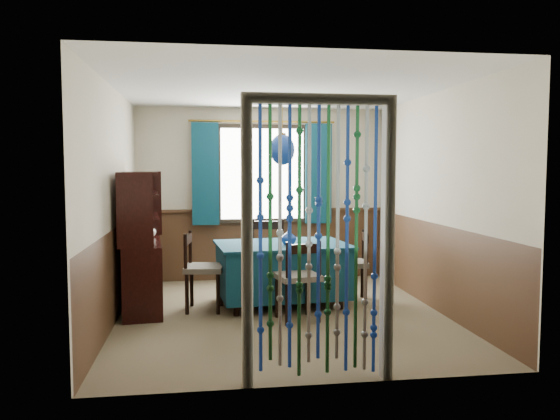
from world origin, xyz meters
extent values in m
plane|color=brown|center=(0.00, 0.00, 0.00)|extent=(4.00, 4.00, 0.00)
plane|color=silver|center=(0.00, 0.00, 2.50)|extent=(4.00, 4.00, 0.00)
plane|color=#BCB29A|center=(0.00, 2.00, 1.25)|extent=(3.60, 0.00, 3.60)
plane|color=#BCB29A|center=(0.00, -2.00, 1.25)|extent=(3.60, 0.00, 3.60)
plane|color=#BCB29A|center=(-1.80, 0.00, 1.25)|extent=(0.00, 4.00, 4.00)
plane|color=#BCB29A|center=(1.80, 0.00, 1.25)|extent=(0.00, 4.00, 4.00)
plane|color=#422A19|center=(0.00, 1.99, 0.50)|extent=(3.60, 0.00, 3.60)
plane|color=#422A19|center=(0.00, -1.99, 0.50)|extent=(3.60, 0.00, 3.60)
plane|color=#422A19|center=(-1.79, 0.00, 0.50)|extent=(0.00, 4.00, 4.00)
plane|color=#422A19|center=(1.79, 0.00, 0.50)|extent=(0.00, 4.00, 4.00)
cube|color=black|center=(0.00, 1.95, 1.55)|extent=(1.32, 0.12, 1.42)
cube|color=#0E3649|center=(0.07, 0.45, 0.41)|extent=(1.56, 1.13, 0.59)
cube|color=#0E3649|center=(0.07, 0.45, 0.72)|extent=(1.62, 1.19, 0.03)
cylinder|color=black|center=(-0.50, 0.03, 0.07)|extent=(0.07, 0.07, 0.14)
cylinder|color=black|center=(0.71, 0.13, 0.07)|extent=(0.07, 0.07, 0.14)
cylinder|color=black|center=(-0.57, 0.77, 0.07)|extent=(0.07, 0.07, 0.14)
cylinder|color=black|center=(0.64, 0.87, 0.07)|extent=(0.07, 0.07, 0.14)
cylinder|color=black|center=(0.00, -0.44, 0.22)|extent=(0.04, 0.04, 0.44)
cylinder|color=black|center=(0.34, -0.37, 0.22)|extent=(0.04, 0.04, 0.44)
cylinder|color=black|center=(-0.07, -0.11, 0.22)|extent=(0.04, 0.04, 0.44)
cylinder|color=black|center=(0.28, -0.05, 0.22)|extent=(0.04, 0.04, 0.44)
cube|color=#5B5549|center=(0.14, -0.24, 0.47)|extent=(0.50, 0.49, 0.06)
cube|color=black|center=(0.17, -0.42, 0.80)|extent=(0.37, 0.11, 0.10)
cylinder|color=black|center=(0.00, -0.45, 0.66)|extent=(0.04, 0.04, 0.43)
cylinder|color=black|center=(0.35, -0.38, 0.66)|extent=(0.04, 0.04, 0.43)
cylinder|color=black|center=(0.19, 1.22, 0.24)|extent=(0.05, 0.05, 0.49)
cylinder|color=black|center=(-0.20, 1.28, 0.24)|extent=(0.05, 0.05, 0.49)
cylinder|color=black|center=(0.13, 0.85, 0.24)|extent=(0.05, 0.05, 0.49)
cylinder|color=black|center=(-0.26, 0.91, 0.24)|extent=(0.05, 0.05, 0.49)
cube|color=#5B5549|center=(-0.04, 1.07, 0.52)|extent=(0.54, 0.52, 0.06)
cube|color=black|center=(-0.01, 1.26, 0.87)|extent=(0.42, 0.10, 0.11)
cylinder|color=black|center=(0.19, 1.23, 0.72)|extent=(0.04, 0.04, 0.47)
cylinder|color=black|center=(-0.20, 1.29, 0.72)|extent=(0.04, 0.04, 0.47)
cylinder|color=black|center=(-1.00, 0.52, 0.23)|extent=(0.04, 0.04, 0.46)
cylinder|color=black|center=(-1.05, 0.15, 0.23)|extent=(0.04, 0.04, 0.46)
cylinder|color=black|center=(-0.66, 0.48, 0.23)|extent=(0.04, 0.04, 0.46)
cylinder|color=black|center=(-0.70, 0.11, 0.23)|extent=(0.04, 0.04, 0.46)
cube|color=#5B5549|center=(-0.85, 0.31, 0.49)|extent=(0.48, 0.50, 0.06)
cube|color=black|center=(-1.03, 0.34, 0.82)|extent=(0.09, 0.39, 0.10)
cylinder|color=black|center=(-1.01, 0.52, 0.68)|extent=(0.04, 0.04, 0.45)
cylinder|color=black|center=(-1.06, 0.16, 0.68)|extent=(0.04, 0.04, 0.45)
cylinder|color=black|center=(1.06, 0.31, 0.22)|extent=(0.04, 0.04, 0.44)
cylinder|color=black|center=(1.12, 0.65, 0.22)|extent=(0.04, 0.04, 0.44)
cylinder|color=black|center=(0.74, 0.37, 0.22)|extent=(0.04, 0.04, 0.44)
cylinder|color=black|center=(0.80, 0.71, 0.22)|extent=(0.04, 0.04, 0.44)
cube|color=#5B5549|center=(0.93, 0.51, 0.47)|extent=(0.48, 0.49, 0.06)
cube|color=black|center=(1.10, 0.48, 0.79)|extent=(0.10, 0.37, 0.10)
cylinder|color=black|center=(1.07, 0.31, 0.65)|extent=(0.04, 0.04, 0.43)
cylinder|color=black|center=(1.13, 0.65, 0.65)|extent=(0.04, 0.04, 0.43)
cube|color=black|center=(-1.56, 0.44, 0.40)|extent=(0.54, 1.25, 0.80)
cube|color=black|center=(-1.56, -0.14, 1.19)|extent=(0.37, 0.09, 0.80)
cube|color=black|center=(-1.56, 1.02, 1.19)|extent=(0.37, 0.09, 0.80)
cube|color=black|center=(-1.56, 0.44, 1.57)|extent=(0.49, 1.25, 0.04)
cube|color=black|center=(-1.75, 0.44, 1.19)|extent=(0.15, 1.19, 0.80)
cube|color=black|center=(-1.53, 0.44, 1.08)|extent=(0.44, 1.16, 0.02)
cube|color=black|center=(-1.53, 0.44, 1.34)|extent=(0.44, 1.16, 0.02)
cylinder|color=olive|center=(0.07, 0.45, 2.17)|extent=(0.01, 0.01, 0.65)
ellipsoid|color=navy|center=(0.07, 0.45, 1.85)|extent=(0.29, 0.29, 0.36)
cylinder|color=olive|center=(0.07, 0.45, 2.03)|extent=(0.09, 0.09, 0.03)
imported|color=navy|center=(0.13, 0.33, 0.82)|extent=(0.22, 0.22, 0.17)
imported|color=beige|center=(-1.51, 0.25, 1.11)|extent=(0.23, 0.23, 0.05)
imported|color=beige|center=(-1.51, 0.79, 0.89)|extent=(0.22, 0.22, 0.19)
camera|label=1|loc=(-0.86, -5.93, 1.64)|focal=35.00mm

